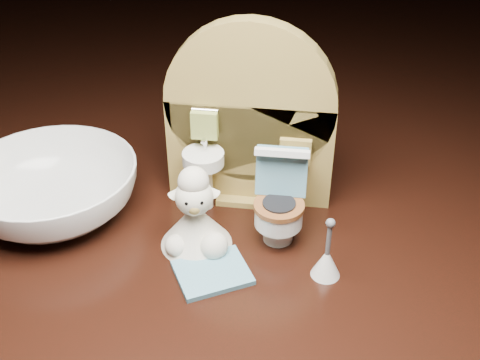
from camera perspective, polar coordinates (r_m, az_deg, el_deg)
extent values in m
cube|color=black|center=(0.48, -0.21, -10.91)|extent=(2.50, 2.50, 0.10)
cube|color=#A4883F|center=(0.47, 0.93, 2.69)|extent=(0.13, 0.02, 0.09)
cylinder|color=#A4883F|center=(0.45, 0.98, 7.33)|extent=(0.13, 0.02, 0.13)
cube|color=#A4883F|center=(0.50, 0.89, -1.30)|extent=(0.05, 0.04, 0.01)
cylinder|color=white|center=(0.47, -3.33, -0.31)|extent=(0.01, 0.01, 0.04)
cylinder|color=white|center=(0.46, -3.51, 2.06)|extent=(0.03, 0.03, 0.01)
cylinder|color=silver|center=(0.46, -3.33, 3.70)|extent=(0.00, 0.00, 0.01)
cube|color=#96A348|center=(0.45, -3.39, 5.22)|extent=(0.02, 0.01, 0.02)
cube|color=#A4883F|center=(0.46, 5.26, 2.64)|extent=(0.02, 0.01, 0.02)
cylinder|color=beige|center=(0.46, 5.17, 1.61)|extent=(0.02, 0.02, 0.02)
cylinder|color=white|center=(0.45, 3.63, -4.76)|extent=(0.02, 0.02, 0.02)
cylinder|color=white|center=(0.44, 3.68, -3.39)|extent=(0.04, 0.04, 0.01)
cylinder|color=brown|center=(0.43, 3.72, -2.47)|extent=(0.04, 0.04, 0.00)
cube|color=white|center=(0.46, 3.88, -1.88)|extent=(0.03, 0.01, 0.04)
cube|color=#5890A3|center=(0.43, 3.97, 0.83)|extent=(0.04, 0.01, 0.04)
cube|color=white|center=(0.42, 4.03, 2.60)|extent=(0.04, 0.01, 0.01)
cylinder|color=#ACC146|center=(0.44, 5.09, 0.94)|extent=(0.01, 0.01, 0.01)
cube|color=#5890A3|center=(0.42, -2.64, -8.77)|extent=(0.06, 0.06, 0.00)
cone|color=white|center=(0.42, 8.19, -7.73)|extent=(0.02, 0.02, 0.02)
cylinder|color=#59595B|center=(0.41, 8.42, -5.59)|extent=(0.00, 0.00, 0.03)
sphere|color=#59595B|center=(0.40, 8.59, -4.06)|extent=(0.01, 0.01, 0.01)
cone|color=beige|center=(0.44, -4.23, -4.24)|extent=(0.05, 0.05, 0.04)
sphere|color=beige|center=(0.43, -2.52, -6.24)|extent=(0.02, 0.02, 0.02)
sphere|color=beige|center=(0.44, -6.01, -6.25)|extent=(0.02, 0.02, 0.02)
sphere|color=white|center=(0.42, -4.38, -1.58)|extent=(0.03, 0.03, 0.03)
sphere|color=tan|center=(0.42, -4.35, -2.65)|extent=(0.01, 0.01, 0.01)
sphere|color=beige|center=(0.42, -4.45, -0.16)|extent=(0.02, 0.02, 0.02)
cone|color=white|center=(0.42, -6.07, -1.11)|extent=(0.01, 0.01, 0.01)
cone|color=white|center=(0.42, -2.72, -0.98)|extent=(0.01, 0.01, 0.01)
sphere|color=black|center=(0.41, -5.05, -2.20)|extent=(0.00, 0.00, 0.00)
sphere|color=black|center=(0.41, -3.70, -2.15)|extent=(0.00, 0.00, 0.00)
imported|color=white|center=(0.49, -17.33, -0.91)|extent=(0.17, 0.17, 0.04)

